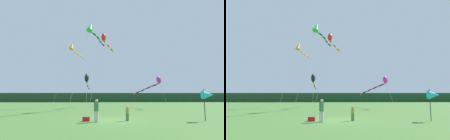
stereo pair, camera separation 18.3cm
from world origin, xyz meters
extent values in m
plane|color=#477533|center=(0.00, 0.00, 0.00)|extent=(120.00, 120.00, 0.00)
cube|color=#1E4228|center=(0.00, 45.00, 1.41)|extent=(108.00, 2.35, 2.82)
cylinder|color=silver|center=(-1.51, -1.22, 0.42)|extent=(0.17, 0.17, 0.83)
cylinder|color=silver|center=(-1.31, -1.22, 0.42)|extent=(0.17, 0.17, 0.83)
cylinder|color=#3F724C|center=(-1.41, -1.22, 1.16)|extent=(0.38, 0.38, 0.66)
sphere|color=tan|center=(-1.41, -1.22, 1.61)|extent=(0.24, 0.24, 0.24)
cylinder|color=#3F724C|center=(0.98, -0.55, 0.29)|extent=(0.12, 0.12, 0.58)
cylinder|color=#3F724C|center=(1.12, -0.55, 0.29)|extent=(0.12, 0.12, 0.58)
cylinder|color=olive|center=(1.05, -0.55, 0.81)|extent=(0.27, 0.27, 0.46)
sphere|color=tan|center=(1.05, -0.55, 1.12)|extent=(0.17, 0.17, 0.17)
cube|color=red|center=(-2.23, -0.69, 0.17)|extent=(0.56, 0.32, 0.34)
cylinder|color=black|center=(7.32, -0.72, 1.26)|extent=(0.06, 0.06, 2.52)
cone|color=#1EB7CC|center=(7.67, -0.72, 2.06)|extent=(0.90, 0.70, 0.70)
cylinder|color=#B2B2B2|center=(-3.67, 5.25, 5.44)|extent=(1.82, 4.93, 10.88)
cone|color=green|center=(-2.77, 7.70, 10.87)|extent=(1.21, 1.49, 1.53)
cylinder|color=green|center=(-2.63, 7.94, 10.28)|extent=(0.48, 0.63, 0.33)
cylinder|color=black|center=(-2.33, 8.42, 10.16)|extent=(0.50, 0.61, 0.29)
cylinder|color=green|center=(-2.10, 8.93, 10.08)|extent=(0.35, 0.62, 0.26)
cylinder|color=black|center=(-1.90, 9.45, 10.00)|extent=(0.45, 0.62, 0.30)
cylinder|color=green|center=(-1.72, 9.97, 9.87)|extent=(0.31, 0.65, 0.35)
cylinder|color=black|center=(-1.58, 10.52, 9.75)|extent=(0.35, 0.62, 0.27)
cylinder|color=green|center=(-1.43, 11.06, 9.68)|extent=(0.36, 0.62, 0.26)
cylinder|color=black|center=(-1.20, 11.57, 9.56)|extent=(0.51, 0.63, 0.38)
cylinder|color=#B2B2B2|center=(7.97, 12.53, 2.23)|extent=(0.86, 1.75, 4.47)
ellipsoid|color=#E026B2|center=(7.55, 13.39, 4.46)|extent=(1.11, 1.18, 1.31)
cylinder|color=#E026B2|center=(7.45, 13.76, 3.88)|extent=(0.40, 0.85, 0.41)
cylinder|color=black|center=(7.15, 14.47, 3.68)|extent=(0.60, 0.80, 0.36)
cylinder|color=#E026B2|center=(6.80, 15.15, 3.54)|extent=(0.50, 0.82, 0.32)
cylinder|color=black|center=(6.49, 15.87, 3.36)|extent=(0.51, 0.84, 0.42)
cylinder|color=#E026B2|center=(6.11, 16.53, 3.16)|extent=(0.65, 0.77, 0.37)
cylinder|color=black|center=(5.75, 17.21, 2.96)|extent=(0.46, 0.85, 0.43)
cylinder|color=#E026B2|center=(5.44, 17.92, 2.78)|extent=(0.54, 0.81, 0.31)
cylinder|color=black|center=(5.04, 18.58, 2.59)|extent=(0.65, 0.80, 0.46)
cylinder|color=#E026B2|center=(4.60, 19.21, 2.37)|extent=(0.63, 0.79, 0.37)
cylinder|color=#B2B2B2|center=(-3.79, 14.16, 2.47)|extent=(0.37, 3.09, 4.95)
ellipsoid|color=black|center=(-3.96, 15.70, 4.94)|extent=(0.86, 1.45, 1.71)
cylinder|color=black|center=(-3.98, 16.12, 4.25)|extent=(0.24, 0.89, 0.38)
cylinder|color=yellow|center=(-3.98, 16.95, 4.02)|extent=(0.25, 0.91, 0.48)
cylinder|color=black|center=(-3.98, 17.79, 3.73)|extent=(0.25, 0.91, 0.48)
cylinder|color=yellow|center=(-4.00, 18.63, 3.52)|extent=(0.21, 0.87, 0.34)
cylinder|color=black|center=(-3.94, 19.46, 3.39)|extent=(0.31, 0.88, 0.31)
cylinder|color=yellow|center=(-3.94, 20.29, 3.25)|extent=(0.32, 0.90, 0.36)
cylinder|color=#B2B2B2|center=(-1.96, 9.13, 5.36)|extent=(1.77, 4.87, 10.73)
ellipsoid|color=red|center=(-1.09, 11.55, 10.73)|extent=(1.05, 1.36, 1.43)
cylinder|color=red|center=(-1.02, 11.89, 10.19)|extent=(0.34, 0.75, 0.29)
cylinder|color=yellow|center=(-0.75, 12.53, 10.04)|extent=(0.59, 0.74, 0.41)
cylinder|color=red|center=(-0.42, 13.14, 9.84)|extent=(0.48, 0.77, 0.37)
cylinder|color=yellow|center=(-0.16, 13.79, 9.69)|extent=(0.44, 0.76, 0.30)
cylinder|color=red|center=(0.14, 14.43, 9.55)|extent=(0.55, 0.75, 0.37)
cylinder|color=yellow|center=(0.37, 15.08, 9.38)|extent=(0.32, 0.77, 0.35)
cylinder|color=#B2B2B2|center=(-7.71, 14.39, 5.34)|extent=(1.98, 4.36, 10.70)
cone|color=orange|center=(-6.73, 16.56, 10.69)|extent=(1.15, 1.40, 1.54)
cylinder|color=orange|center=(-6.62, 16.78, 10.07)|extent=(0.42, 0.58, 0.34)
cylinder|color=yellow|center=(-6.46, 17.23, 9.95)|extent=(0.32, 0.55, 0.29)
cylinder|color=orange|center=(-6.34, 17.70, 9.82)|extent=(0.33, 0.58, 0.34)
cylinder|color=yellow|center=(-6.17, 18.15, 9.71)|extent=(0.40, 0.55, 0.26)
cylinder|color=orange|center=(-5.93, 18.57, 9.61)|extent=(0.47, 0.56, 0.34)
cylinder|color=yellow|center=(-5.65, 18.96, 9.49)|extent=(0.48, 0.53, 0.29)
cylinder|color=orange|center=(-5.44, 19.38, 9.39)|extent=(0.34, 0.56, 0.30)
cylinder|color=yellow|center=(-5.32, 19.85, 9.27)|extent=(0.30, 0.57, 0.33)
cylinder|color=orange|center=(-5.18, 20.31, 9.17)|extent=(0.39, 0.54, 0.25)
camera|label=1|loc=(-0.63, -16.20, 2.01)|focal=30.62mm
camera|label=2|loc=(-0.45, -16.20, 2.01)|focal=30.62mm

